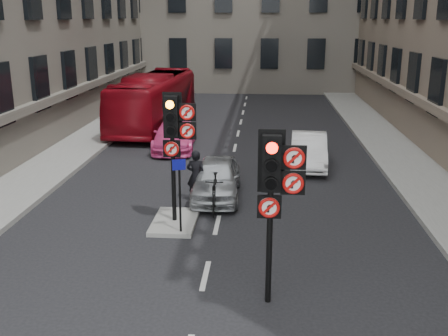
# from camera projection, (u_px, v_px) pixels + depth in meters

# --- Properties ---
(ground) EXTENTS (120.00, 120.00, 0.00)m
(ground) POSITION_uv_depth(u_px,v_px,m) (194.00, 326.00, 9.89)
(ground) COLOR black
(ground) RESTS_ON ground
(pavement_left) EXTENTS (3.00, 50.00, 0.16)m
(pavement_left) POSITION_uv_depth(u_px,v_px,m) (60.00, 154.00, 21.88)
(pavement_left) COLOR gray
(pavement_left) RESTS_ON ground
(pavement_right) EXTENTS (3.00, 50.00, 0.16)m
(pavement_right) POSITION_uv_depth(u_px,v_px,m) (412.00, 161.00, 20.84)
(pavement_right) COLOR gray
(pavement_right) RESTS_ON ground
(centre_island) EXTENTS (1.20, 2.00, 0.12)m
(centre_island) POSITION_uv_depth(u_px,v_px,m) (175.00, 222.00, 14.75)
(centre_island) COLOR gray
(centre_island) RESTS_ON ground
(signal_near) EXTENTS (0.91, 0.40, 3.58)m
(signal_near) POSITION_uv_depth(u_px,v_px,m) (275.00, 182.00, 10.02)
(signal_near) COLOR black
(signal_near) RESTS_ON ground
(signal_far) EXTENTS (0.91, 0.40, 3.58)m
(signal_far) POSITION_uv_depth(u_px,v_px,m) (175.00, 130.00, 14.00)
(signal_far) COLOR black
(signal_far) RESTS_ON centre_island
(car_silver) EXTENTS (1.56, 3.73, 1.26)m
(car_silver) POSITION_uv_depth(u_px,v_px,m) (216.00, 178.00, 16.83)
(car_silver) COLOR #A0A3A7
(car_silver) RESTS_ON ground
(car_white) EXTENTS (1.59, 3.93, 1.27)m
(car_white) POSITION_uv_depth(u_px,v_px,m) (309.00, 150.00, 20.30)
(car_white) COLOR white
(car_white) RESTS_ON ground
(car_pink) EXTENTS (2.07, 4.40, 1.24)m
(car_pink) POSITION_uv_depth(u_px,v_px,m) (175.00, 135.00, 23.04)
(car_pink) COLOR #E5438E
(car_pink) RESTS_ON ground
(bus_red) EXTENTS (2.95, 10.11, 2.78)m
(bus_red) POSITION_uv_depth(u_px,v_px,m) (155.00, 100.00, 27.59)
(bus_red) COLOR maroon
(bus_red) RESTS_ON ground
(motorcycle) EXTENTS (0.58, 1.86, 1.11)m
(motorcycle) POSITION_uv_depth(u_px,v_px,m) (215.00, 193.00, 15.61)
(motorcycle) COLOR black
(motorcycle) RESTS_ON ground
(motorcyclist) EXTENTS (0.63, 0.45, 1.65)m
(motorcyclist) POSITION_uv_depth(u_px,v_px,m) (196.00, 176.00, 16.39)
(motorcyclist) COLOR black
(motorcyclist) RESTS_ON ground
(info_sign) EXTENTS (0.34, 0.15, 1.99)m
(info_sign) POSITION_uv_depth(u_px,v_px,m) (180.00, 186.00, 13.57)
(info_sign) COLOR black
(info_sign) RESTS_ON centre_island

